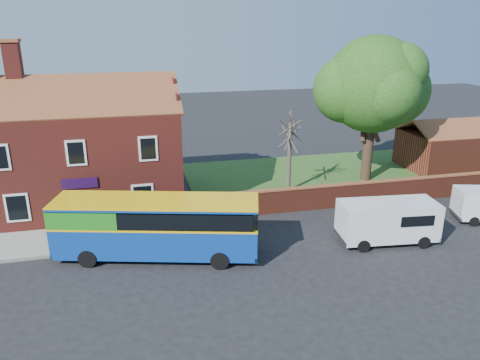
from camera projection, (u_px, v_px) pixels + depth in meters
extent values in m
plane|color=black|center=(225.00, 277.00, 22.45)|extent=(120.00, 120.00, 0.00)
cube|color=gray|center=(82.00, 239.00, 26.18)|extent=(18.00, 3.50, 0.12)
cube|color=slate|center=(80.00, 253.00, 24.57)|extent=(18.00, 0.15, 0.14)
cube|color=#426B28|center=(352.00, 174.00, 37.25)|extent=(26.00, 12.00, 0.04)
cube|color=maroon|center=(84.00, 157.00, 30.43)|extent=(12.00, 8.00, 6.50)
cube|color=brown|center=(73.00, 96.00, 27.21)|extent=(12.30, 4.08, 2.16)
cube|color=brown|center=(79.00, 87.00, 30.89)|extent=(12.30, 4.08, 2.16)
cube|color=maroon|center=(13.00, 61.00, 27.69)|extent=(0.90, 0.90, 2.20)
cube|color=black|center=(76.00, 153.00, 26.29)|extent=(1.10, 0.06, 1.50)
cube|color=#4C0F19|center=(83.00, 211.00, 27.41)|extent=(0.95, 0.04, 2.10)
cube|color=silver|center=(83.00, 210.00, 27.41)|extent=(1.20, 0.06, 2.30)
cube|color=#250B33|center=(80.00, 183.00, 26.85)|extent=(2.00, 0.06, 0.60)
cube|color=maroon|center=(393.00, 191.00, 31.49)|extent=(22.00, 0.30, 1.50)
cube|color=brown|center=(394.00, 180.00, 31.23)|extent=(22.00, 0.38, 0.10)
cube|color=maroon|center=(453.00, 150.00, 38.74)|extent=(8.00, 5.00, 3.00)
cube|color=brown|center=(467.00, 129.00, 36.92)|extent=(8.20, 2.56, 1.24)
cube|color=brown|center=(447.00, 122.00, 39.22)|extent=(8.20, 2.56, 1.24)
cube|color=navy|center=(157.00, 236.00, 24.04)|extent=(10.60, 5.16, 1.64)
cube|color=#EBB30C|center=(156.00, 221.00, 23.78)|extent=(10.62, 5.18, 0.10)
cube|color=black|center=(156.00, 212.00, 23.62)|extent=(10.21, 5.07, 0.82)
cube|color=#23821C|center=(89.00, 212.00, 23.71)|extent=(4.06, 3.43, 0.87)
cube|color=navy|center=(155.00, 202.00, 23.44)|extent=(10.60, 5.16, 0.14)
cube|color=#EBB30C|center=(155.00, 201.00, 23.41)|extent=(10.65, 5.21, 0.06)
cylinder|color=black|center=(88.00, 259.00, 23.23)|extent=(0.97, 0.51, 0.93)
cylinder|color=black|center=(103.00, 237.00, 25.51)|extent=(0.97, 0.51, 0.93)
cylinder|color=black|center=(220.00, 260.00, 23.04)|extent=(0.97, 0.51, 0.93)
cylinder|color=black|center=(223.00, 239.00, 25.32)|extent=(0.97, 0.51, 0.93)
cube|color=silver|center=(388.00, 220.00, 25.59)|extent=(5.48, 2.66, 2.01)
cube|color=black|center=(429.00, 212.00, 25.78)|extent=(0.27, 1.80, 0.79)
cube|color=black|center=(430.00, 232.00, 26.20)|extent=(0.32, 2.11, 0.25)
cylinder|color=black|center=(363.00, 246.00, 24.77)|extent=(0.72, 0.29, 0.70)
cylinder|color=black|center=(350.00, 230.00, 26.64)|extent=(0.72, 0.29, 0.70)
cylinder|color=black|center=(424.00, 242.00, 25.18)|extent=(0.72, 0.29, 0.70)
cylinder|color=black|center=(406.00, 227.00, 27.05)|extent=(0.72, 0.29, 0.70)
cylinder|color=black|center=(474.00, 221.00, 27.90)|extent=(0.64, 0.38, 0.60)
cylinder|color=black|center=(462.00, 210.00, 29.51)|extent=(0.64, 0.38, 0.60)
cylinder|color=black|center=(368.00, 152.00, 35.33)|extent=(0.78, 0.78, 4.46)
sphere|color=#487C26|center=(374.00, 84.00, 33.69)|extent=(6.98, 6.98, 6.98)
sphere|color=#487C26|center=(395.00, 91.00, 34.68)|extent=(5.04, 5.04, 5.04)
sphere|color=#487C26|center=(346.00, 90.00, 33.94)|extent=(4.85, 4.85, 4.85)
cylinder|color=#4C4238|center=(289.00, 158.00, 32.86)|extent=(0.29, 0.29, 5.01)
cylinder|color=#4C4238|center=(290.00, 133.00, 32.28)|extent=(0.29, 2.44, 1.97)
cylinder|color=#4C4238|center=(290.00, 135.00, 32.34)|extent=(1.28, 1.80, 1.80)
cylinder|color=#4C4238|center=(290.00, 130.00, 32.22)|extent=(2.05, 0.94, 2.00)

